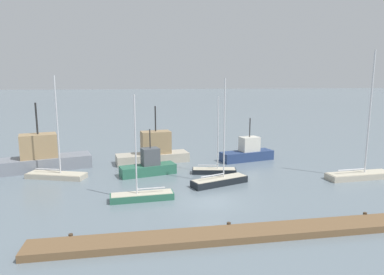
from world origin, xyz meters
name	(u,v)px	position (x,y,z in m)	size (l,w,h in m)	color
ground_plane	(210,202)	(0.00, 0.00, 0.00)	(600.00, 600.00, 0.00)	slate
dock_pier	(233,234)	(0.00, -5.80, 0.20)	(22.22, 1.96, 0.49)	brown
sailboat_0	(56,174)	(-12.37, 8.14, 0.40)	(5.53, 3.17, 9.13)	#BCB29E
sailboat_1	(214,170)	(2.00, 7.30, 0.34)	(4.27, 1.94, 7.24)	black
sailboat_2	(142,195)	(-4.91, 1.19, 0.38)	(4.70, 1.48, 7.74)	#2D6B51
sailboat_3	(360,173)	(14.47, 3.41, 0.52)	(6.22, 1.89, 11.26)	#BCB29E
sailboat_4	(220,180)	(1.65, 3.80, 0.44)	(5.16, 2.89, 8.88)	black
fishing_boat_0	(247,152)	(6.84, 11.82, 0.88)	(6.17, 3.10, 4.66)	navy
fishing_boat_1	(43,157)	(-14.30, 11.46, 1.26)	(9.07, 4.90, 6.60)	gray
fishing_boat_2	(154,151)	(-3.34, 12.65, 1.21)	(7.90, 3.41, 6.03)	#BCB29E
fishing_boat_3	(149,166)	(-4.12, 7.93, 0.82)	(5.38, 2.87, 4.30)	#2D6B51
channel_buoy_0	(48,156)	(-15.05, 16.34, 0.30)	(0.58, 0.58, 1.26)	orange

